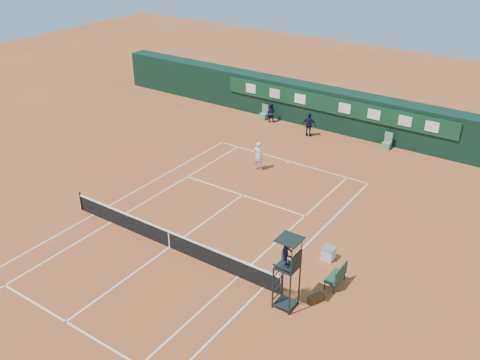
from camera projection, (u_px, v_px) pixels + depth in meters
name	position (u px, v px, depth m)	size (l,w,h in m)	color
ground	(170.00, 247.00, 26.42)	(90.00, 90.00, 0.00)	#B2592A
court_lines	(170.00, 247.00, 26.42)	(11.05, 23.85, 0.01)	silver
tennis_net	(169.00, 239.00, 26.19)	(12.90, 0.10, 1.10)	black
back_wall	(336.00, 110.00, 39.41)	(40.00, 1.65, 3.00)	black
linesman_chair_left	(264.00, 115.00, 41.80)	(0.55, 0.50, 1.15)	#568363
linesman_chair_right	(387.00, 144.00, 36.79)	(0.55, 0.50, 1.15)	#56845E
umpire_chair	(287.00, 258.00, 21.47)	(0.96, 0.95, 3.42)	black
player_bench	(338.00, 275.00, 23.52)	(0.55, 1.20, 1.10)	#1B452A
tennis_bag	(316.00, 298.00, 22.83)	(0.33, 0.75, 0.28)	black
cooler	(329.00, 253.00, 25.41)	(0.57, 0.57, 0.65)	silver
tennis_ball	(274.00, 192.00, 31.37)	(0.07, 0.07, 0.07)	yellow
player	(259.00, 156.00, 33.65)	(0.69, 0.46, 1.91)	white
ball_kid_left	(271.00, 113.00, 41.05)	(0.73, 0.57, 1.50)	black
ball_kid_right	(309.00, 125.00, 38.49)	(1.02, 0.43, 1.75)	black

